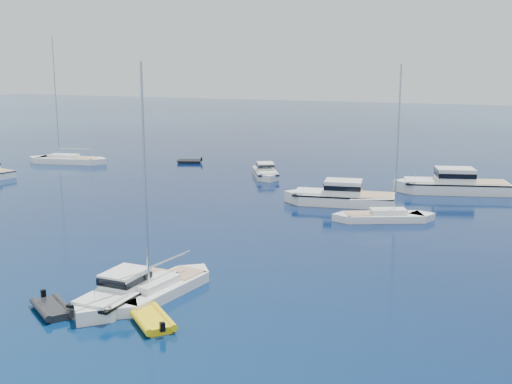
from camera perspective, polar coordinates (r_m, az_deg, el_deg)
ground at (r=35.52m, az=-20.52°, el=-10.17°), size 400.00×400.00×0.00m
motor_cruiser_near at (r=35.46m, az=-11.94°, el=-9.71°), size 2.59×8.19×2.14m
motor_cruiser_centre at (r=58.80m, az=7.71°, el=-1.11°), size 11.58×5.55×2.92m
motor_cruiser_distant at (r=66.75m, az=17.38°, el=-0.03°), size 12.83×7.28×3.22m
motor_cruiser_horizon at (r=72.71m, az=0.87°, el=1.39°), size 6.18×8.15×2.10m
sailboat_fore at (r=36.09m, az=-8.77°, el=-9.21°), size 3.29×9.28×13.35m
sailboat_centre at (r=53.20m, az=11.55°, el=-2.56°), size 9.15×6.15×13.31m
sailboat_far_l at (r=86.82m, az=-16.79°, el=2.54°), size 12.03×5.54×17.12m
tender_yellow at (r=32.29m, az=-9.47°, el=-11.77°), size 3.92×3.70×0.95m
tender_grey_near at (r=34.90m, az=-18.08°, el=-10.39°), size 3.71×3.26×0.95m
tender_grey_far at (r=83.75m, az=-6.09°, el=2.66°), size 3.71×2.92×0.95m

